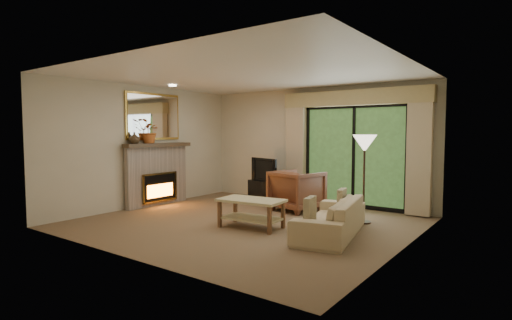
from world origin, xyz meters
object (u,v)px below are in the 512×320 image
Objects in this scene: media_console at (267,191)px; armchair at (297,190)px; coffee_table at (251,213)px; sofa at (331,217)px.

media_console is 1.06× the size of armchair.
armchair is 1.75m from coffee_table.
armchair reaches higher than coffee_table.
sofa reaches higher than coffee_table.
sofa is 1.34m from coffee_table.
coffee_table is (0.13, -1.74, -0.17)m from armchair.
coffee_table is (-1.29, -0.35, -0.04)m from sofa.
sofa is at bearing 8.83° from coffee_table.
coffee_table is (1.21, -2.22, 0.00)m from media_console.
media_console is 0.89× the size of coffee_table.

